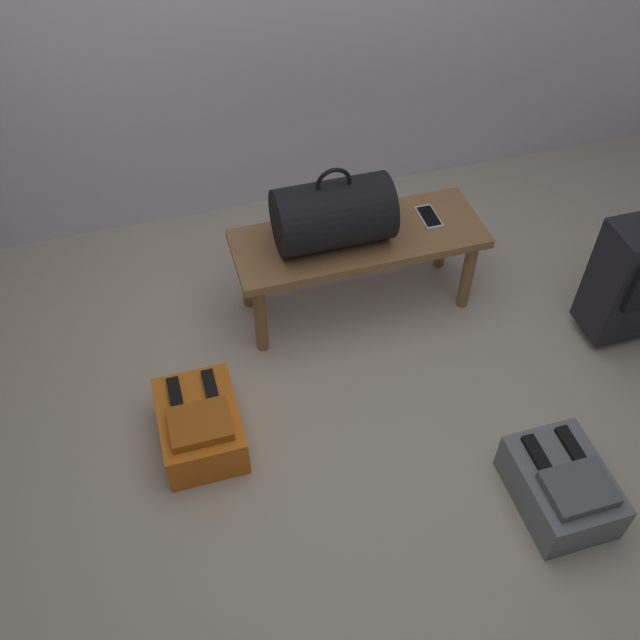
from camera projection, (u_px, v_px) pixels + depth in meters
name	position (u px, v px, depth m)	size (l,w,h in m)	color
ground_plane	(371.00, 457.00, 2.56)	(6.60, 6.60, 0.00)	#B2A893
bench	(358.00, 247.00, 2.84)	(1.00, 0.36, 0.38)	olive
duffel_bag_black	(333.00, 214.00, 2.68)	(0.44, 0.26, 0.34)	black
cell_phone	(429.00, 217.00, 2.87)	(0.07, 0.14, 0.01)	silver
backpack_grey	(561.00, 486.00, 2.38)	(0.28, 0.38, 0.21)	slate
backpack_orange	(200.00, 425.00, 2.54)	(0.28, 0.38, 0.21)	orange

